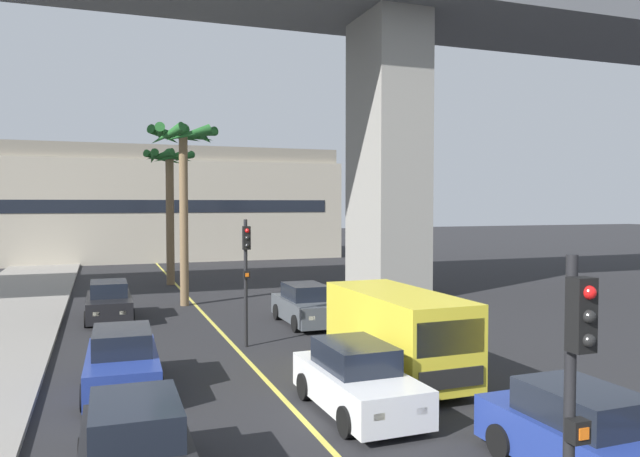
# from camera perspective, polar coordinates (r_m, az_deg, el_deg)

# --- Properties ---
(lane_stripe_center) EXTENTS (0.14, 56.00, 0.01)m
(lane_stripe_center) POSITION_cam_1_polar(r_m,az_deg,el_deg) (22.27, -8.90, -9.89)
(lane_stripe_center) COLOR #DBCC4C
(lane_stripe_center) RESTS_ON ground
(pier_building_backdrop) EXTENTS (31.24, 8.04, 9.36)m
(pier_building_backdrop) POSITION_cam_1_polar(r_m,az_deg,el_deg) (53.36, -15.43, 2.17)
(pier_building_backdrop) COLOR #BCB29E
(pier_building_backdrop) RESTS_ON ground
(car_queue_front) EXTENTS (1.84, 4.10, 1.56)m
(car_queue_front) POSITION_cam_1_polar(r_m,az_deg,el_deg) (26.24, -19.10, -6.54)
(car_queue_front) COLOR black
(car_queue_front) RESTS_ON ground
(car_queue_second) EXTENTS (1.87, 4.12, 1.56)m
(car_queue_second) POSITION_cam_1_polar(r_m,az_deg,el_deg) (10.77, -16.80, -19.57)
(car_queue_second) COLOR black
(car_queue_second) RESTS_ON ground
(car_queue_third) EXTENTS (1.92, 4.15, 1.56)m
(car_queue_third) POSITION_cam_1_polar(r_m,az_deg,el_deg) (16.44, -17.98, -11.85)
(car_queue_third) COLOR navy
(car_queue_third) RESTS_ON ground
(car_queue_fourth) EXTENTS (1.89, 4.13, 1.56)m
(car_queue_fourth) POSITION_cam_1_polar(r_m,az_deg,el_deg) (11.90, 23.60, -17.50)
(car_queue_fourth) COLOR navy
(car_queue_fourth) RESTS_ON ground
(car_queue_fifth) EXTENTS (1.84, 4.10, 1.56)m
(car_queue_fifth) POSITION_cam_1_polar(r_m,az_deg,el_deg) (24.02, -1.33, -7.23)
(car_queue_fifth) COLOR #4C5156
(car_queue_fifth) RESTS_ON ground
(car_queue_sixth) EXTENTS (1.89, 4.13, 1.56)m
(car_queue_sixth) POSITION_cam_1_polar(r_m,az_deg,el_deg) (14.23, 3.46, -13.98)
(car_queue_sixth) COLOR white
(car_queue_sixth) RESTS_ON ground
(delivery_van) EXTENTS (2.23, 5.28, 2.36)m
(delivery_van) POSITION_cam_1_polar(r_m,az_deg,el_deg) (16.66, 7.24, -9.56)
(delivery_van) COLOR yellow
(delivery_van) RESTS_ON ground
(traffic_light_median_near) EXTENTS (0.24, 0.37, 4.20)m
(traffic_light_median_near) POSITION_cam_1_polar(r_m,az_deg,el_deg) (7.01, 22.69, -14.49)
(traffic_light_median_near) COLOR black
(traffic_light_median_near) RESTS_ON ground
(traffic_light_median_far) EXTENTS (0.24, 0.37, 4.20)m
(traffic_light_median_far) POSITION_cam_1_polar(r_m,az_deg,el_deg) (20.09, -6.91, -3.39)
(traffic_light_median_far) COLOR black
(traffic_light_median_far) RESTS_ON ground
(palm_tree_near_median) EXTENTS (3.24, 3.25, 8.38)m
(palm_tree_near_median) POSITION_cam_1_polar(r_m,az_deg,el_deg) (28.82, -12.68, 6.46)
(palm_tree_near_median) COLOR brown
(palm_tree_near_median) RESTS_ON ground
(palm_tree_mid_median) EXTENTS (2.98, 2.98, 7.88)m
(palm_tree_mid_median) POSITION_cam_1_polar(r_m,az_deg,el_deg) (36.31, -13.87, 4.51)
(palm_tree_mid_median) COLOR brown
(palm_tree_mid_median) RESTS_ON ground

